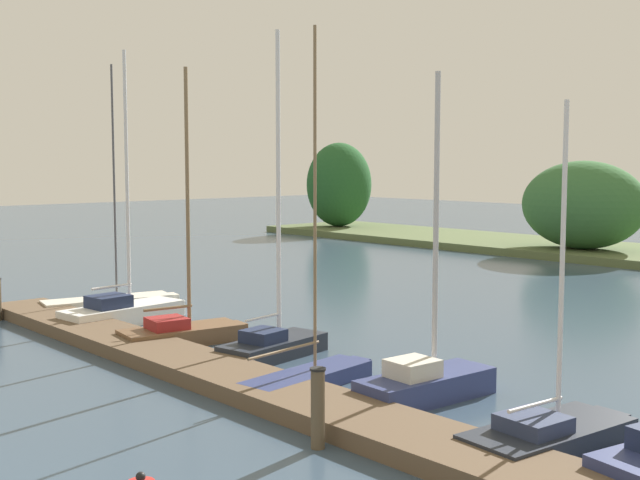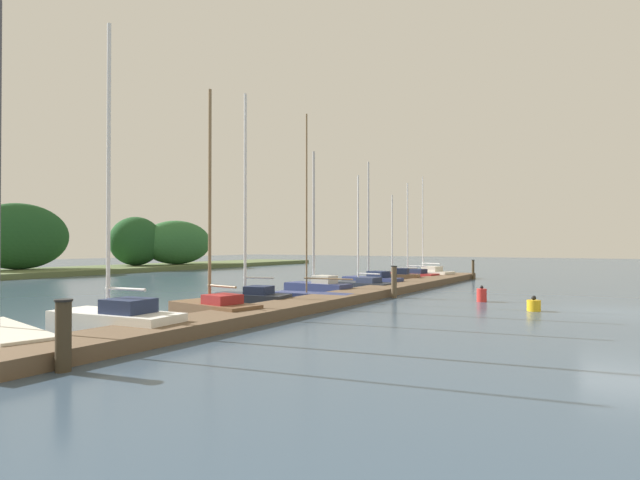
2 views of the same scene
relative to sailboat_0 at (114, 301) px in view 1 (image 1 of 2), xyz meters
The scene contains 9 objects.
dock_pier 14.16m from the sailboat_0, 10.23° to the right, with size 31.48×1.80×0.35m.
sailboat_0 is the anchor object (origin of this frame).
sailboat_1 2.52m from the sailboat_0, 19.83° to the right, with size 1.67×4.07×8.20m.
sailboat_2 6.01m from the sailboat_0, ahead, with size 1.72×3.58×7.38m.
sailboat_3 8.78m from the sailboat_0, ahead, with size 1.67×3.31×8.10m.
sailboat_4 11.44m from the sailboat_0, ahead, with size 1.39×3.73×7.77m.
sailboat_5 13.77m from the sailboat_0, ahead, with size 1.31×3.39×6.70m.
sailboat_6 17.10m from the sailboat_0, ahead, with size 1.63×3.57×5.92m.
mooring_piling_1 14.87m from the sailboat_0, 14.44° to the right, with size 0.28×0.28×1.40m.
Camera 1 is at (10.62, -0.52, 4.90)m, focal length 45.84 mm.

